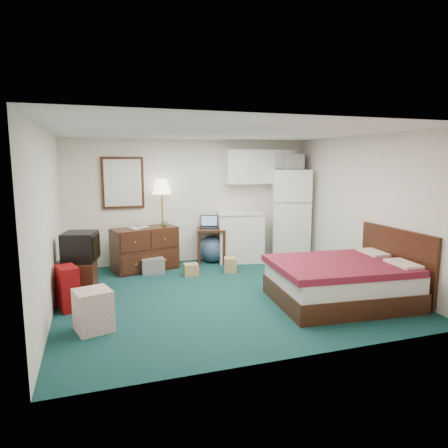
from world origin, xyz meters
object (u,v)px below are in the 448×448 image
object	(u,v)px
dresser	(145,249)
tv_stand	(77,279)
fridge	(290,214)
desk	(211,245)
suitcase	(68,288)
kitchen_counter	(240,237)
floor_lamp	(162,223)
bed	(340,282)

from	to	relation	value
dresser	tv_stand	size ratio (longest dim) A/B	1.99
dresser	fridge	bearing A→B (deg)	-14.13
desk	fridge	size ratio (longest dim) A/B	0.38
suitcase	dresser	bearing A→B (deg)	36.67
kitchen_counter	floor_lamp	bearing A→B (deg)	-172.82
tv_stand	suitcase	distance (m)	0.54
dresser	tv_stand	xyz separation A→B (m)	(-1.19, -1.27, -0.13)
dresser	kitchen_counter	bearing A→B (deg)	-12.30
suitcase	desk	bearing A→B (deg)	18.46
fridge	bed	distance (m)	2.95
kitchen_counter	desk	bearing A→B (deg)	-169.64
dresser	fridge	world-z (taller)	fridge
desk	tv_stand	world-z (taller)	desk
floor_lamp	tv_stand	world-z (taller)	floor_lamp
fridge	bed	xyz separation A→B (m)	(-0.62, -2.81, -0.64)
desk	tv_stand	size ratio (longest dim) A/B	1.18
fridge	suitcase	xyz separation A→B (m)	(-4.40, -1.89, -0.64)
desk	floor_lamp	bearing A→B (deg)	-172.02
dresser	bed	bearing A→B (deg)	-63.26
dresser	kitchen_counter	distance (m)	2.00
kitchen_counter	tv_stand	size ratio (longest dim) A/B	1.65
tv_stand	suitcase	world-z (taller)	suitcase
desk	fridge	xyz separation A→B (m)	(1.75, -0.05, 0.59)
tv_stand	floor_lamp	bearing A→B (deg)	51.28
fridge	tv_stand	size ratio (longest dim) A/B	3.14
tv_stand	suitcase	xyz separation A→B (m)	(-0.10, -0.53, 0.03)
desk	bed	world-z (taller)	desk
floor_lamp	fridge	world-z (taller)	fridge
desk	suitcase	xyz separation A→B (m)	(-2.65, -1.94, -0.05)
dresser	suitcase	xyz separation A→B (m)	(-1.29, -1.79, -0.10)
kitchen_counter	tv_stand	xyz separation A→B (m)	(-3.18, -1.39, -0.22)
dresser	desk	xyz separation A→B (m)	(1.36, 0.14, -0.05)
bed	suitcase	world-z (taller)	suitcase
dresser	floor_lamp	bearing A→B (deg)	17.91
floor_lamp	kitchen_counter	bearing A→B (deg)	-5.01
fridge	suitcase	size ratio (longest dim) A/B	3.04
floor_lamp	desk	xyz separation A→B (m)	(0.97, -0.12, -0.50)
kitchen_counter	bed	world-z (taller)	kitchen_counter
floor_lamp	dresser	bearing A→B (deg)	-146.25
dresser	suitcase	distance (m)	2.21
tv_stand	suitcase	bearing A→B (deg)	-93.56
desk	fridge	bearing A→B (deg)	13.39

